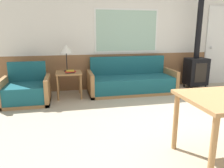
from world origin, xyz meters
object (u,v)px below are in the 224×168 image
Objects in this scene: side_table at (69,76)px; couch at (131,82)px; table_lamp at (66,50)px; armchair at (26,91)px; wood_stove at (197,62)px.

couch is at bearing 1.74° from side_table.
table_lamp is at bearing 178.00° from couch.
armchair is 1.20m from table_lamp.
wood_stove reaches higher than side_table.
armchair is at bearing -172.63° from couch.
table_lamp is 3.20m from wood_stove.
couch is 2.31m from armchair.
side_table is at bearing -178.26° from couch.
couch is at bearing -178.17° from wood_stove.
side_table is (0.86, 0.25, 0.22)m from armchair.
couch is 1.76m from wood_stove.
side_table is (-1.44, -0.04, 0.22)m from couch.
armchair is at bearing -163.52° from side_table.
couch is at bearing -0.79° from armchair.
couch is 1.46m from side_table.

